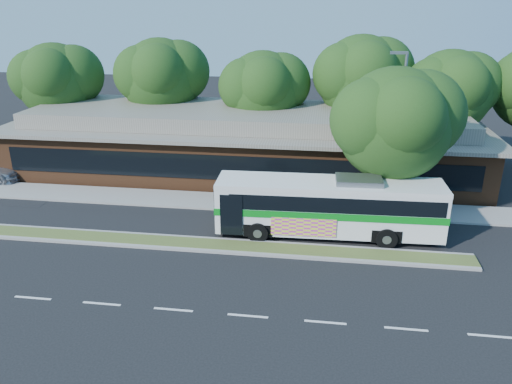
# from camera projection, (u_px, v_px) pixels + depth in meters

# --- Properties ---
(ground) EXTENTS (120.00, 120.00, 0.00)m
(ground) POSITION_uv_depth(u_px,v_px,m) (203.00, 251.00, 24.44)
(ground) COLOR black
(ground) RESTS_ON ground
(median_strip) EXTENTS (26.00, 1.10, 0.15)m
(median_strip) POSITION_uv_depth(u_px,v_px,m) (206.00, 245.00, 24.97)
(median_strip) COLOR #3D4C20
(median_strip) RESTS_ON ground
(sidewalk) EXTENTS (44.00, 2.60, 0.12)m
(sidewalk) POSITION_uv_depth(u_px,v_px,m) (228.00, 202.00, 30.34)
(sidewalk) COLOR gray
(sidewalk) RESTS_ON ground
(plaza_building) EXTENTS (33.20, 11.20, 4.45)m
(plaza_building) POSITION_uv_depth(u_px,v_px,m) (245.00, 141.00, 35.69)
(plaza_building) COLOR brown
(plaza_building) RESTS_ON ground
(lamp_post) EXTENTS (0.93, 0.18, 9.07)m
(lamp_post) POSITION_uv_depth(u_px,v_px,m) (398.00, 131.00, 26.99)
(lamp_post) COLOR slate
(lamp_post) RESTS_ON ground
(tree_bg_a) EXTENTS (6.47, 5.80, 8.63)m
(tree_bg_a) POSITION_uv_depth(u_px,v_px,m) (62.00, 79.00, 38.25)
(tree_bg_a) COLOR black
(tree_bg_a) RESTS_ON ground
(tree_bg_b) EXTENTS (6.69, 6.00, 9.00)m
(tree_bg_b) POSITION_uv_depth(u_px,v_px,m) (167.00, 76.00, 38.03)
(tree_bg_b) COLOR black
(tree_bg_b) RESTS_ON ground
(tree_bg_c) EXTENTS (6.24, 5.60, 8.26)m
(tree_bg_c) POSITION_uv_depth(u_px,v_px,m) (269.00, 88.00, 36.26)
(tree_bg_c) COLOR black
(tree_bg_c) RESTS_ON ground
(tree_bg_d) EXTENTS (6.91, 6.20, 9.37)m
(tree_bg_d) POSITION_uv_depth(u_px,v_px,m) (367.00, 76.00, 35.98)
(tree_bg_d) COLOR black
(tree_bg_d) RESTS_ON ground
(tree_bg_e) EXTENTS (6.47, 5.80, 8.50)m
(tree_bg_e) POSITION_uv_depth(u_px,v_px,m) (455.00, 90.00, 34.51)
(tree_bg_e) COLOR black
(tree_bg_e) RESTS_ON ground
(transit_bus) EXTENTS (11.60, 2.96, 3.23)m
(transit_bus) POSITION_uv_depth(u_px,v_px,m) (330.00, 203.00, 25.53)
(transit_bus) COLOR silver
(transit_bus) RESTS_ON ground
(sidewalk_tree) EXTENTS (6.72, 6.03, 8.43)m
(sidewalk_tree) POSITION_uv_depth(u_px,v_px,m) (402.00, 121.00, 26.24)
(sidewalk_tree) COLOR black
(sidewalk_tree) RESTS_ON ground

